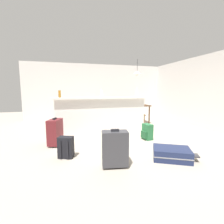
% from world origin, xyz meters
% --- Properties ---
extents(ground_plane, '(13.00, 13.00, 0.05)m').
position_xyz_m(ground_plane, '(0.00, 0.00, -0.03)').
color(ground_plane, '#ADA393').
extents(wall_back, '(6.60, 0.10, 2.50)m').
position_xyz_m(wall_back, '(0.00, 3.05, 1.25)').
color(wall_back, silver).
rests_on(wall_back, ground_plane).
extents(wall_right, '(0.10, 6.00, 2.50)m').
position_xyz_m(wall_right, '(3.05, 0.30, 1.25)').
color(wall_right, silver).
rests_on(wall_right, ground_plane).
extents(partition_half_wall, '(2.80, 0.20, 1.06)m').
position_xyz_m(partition_half_wall, '(-0.45, 0.42, 0.53)').
color(partition_half_wall, silver).
rests_on(partition_half_wall, ground_plane).
extents(bar_countertop, '(2.96, 0.40, 0.05)m').
position_xyz_m(bar_countertop, '(-0.45, 0.42, 1.08)').
color(bar_countertop, white).
rests_on(bar_countertop, partition_half_wall).
extents(bottle_amber, '(0.07, 0.07, 0.21)m').
position_xyz_m(bottle_amber, '(-1.69, 0.45, 1.21)').
color(bottle_amber, '#9E661E').
rests_on(bottle_amber, bar_countertop).
extents(bottle_white, '(0.07, 0.07, 0.24)m').
position_xyz_m(bottle_white, '(-0.43, 0.46, 1.23)').
color(bottle_white, silver).
rests_on(bottle_white, bar_countertop).
extents(bottle_clear, '(0.06, 0.06, 0.29)m').
position_xyz_m(bottle_clear, '(0.76, 0.48, 1.25)').
color(bottle_clear, silver).
rests_on(bottle_clear, bar_countertop).
extents(dining_table, '(1.10, 0.80, 0.74)m').
position_xyz_m(dining_table, '(1.10, 1.45, 0.65)').
color(dining_table, '#4C331E').
rests_on(dining_table, ground_plane).
extents(dining_chair_near_partition, '(0.46, 0.46, 0.93)m').
position_xyz_m(dining_chair_near_partition, '(1.05, 0.95, 0.52)').
color(dining_chair_near_partition, '#9E754C').
rests_on(dining_chair_near_partition, ground_plane).
extents(pendant_lamp, '(0.34, 0.34, 0.63)m').
position_xyz_m(pendant_lamp, '(1.16, 1.38, 1.99)').
color(pendant_lamp, black).
extents(suitcase_flat_navy, '(0.89, 0.76, 0.22)m').
position_xyz_m(suitcase_flat_navy, '(0.41, -1.97, 0.11)').
color(suitcase_flat_navy, '#1E284C').
rests_on(suitcase_flat_navy, ground_plane).
extents(suitcase_upright_maroon, '(0.37, 0.50, 0.67)m').
position_xyz_m(suitcase_upright_maroon, '(-1.80, -0.50, 0.33)').
color(suitcase_upright_maroon, maroon).
rests_on(suitcase_upright_maroon, ground_plane).
extents(backpack_black, '(0.33, 0.31, 0.42)m').
position_xyz_m(backpack_black, '(-1.55, -1.33, 0.20)').
color(backpack_black, black).
rests_on(backpack_black, ground_plane).
extents(backpack_green, '(0.28, 0.30, 0.42)m').
position_xyz_m(backpack_green, '(0.56, -0.68, 0.20)').
color(backpack_green, '#286B3D').
rests_on(backpack_green, ground_plane).
extents(suitcase_upright_charcoal, '(0.47, 0.31, 0.67)m').
position_xyz_m(suitcase_upright_charcoal, '(-0.74, -1.97, 0.33)').
color(suitcase_upright_charcoal, '#38383D').
rests_on(suitcase_upright_charcoal, ground_plane).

